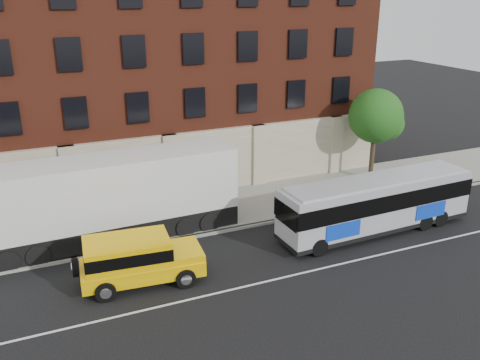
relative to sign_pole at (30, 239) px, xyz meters
name	(u,v)px	position (x,y,z in m)	size (l,w,h in m)	color
ground	(249,293)	(8.50, -6.15, -1.45)	(120.00, 120.00, 0.00)	black
sidewalk	(186,214)	(8.50, 2.85, -1.38)	(60.00, 6.00, 0.15)	gray
kerb	(203,235)	(8.50, -0.15, -1.38)	(60.00, 0.25, 0.15)	gray
lane_line	(244,287)	(8.50, -5.65, -1.45)	(60.00, 0.12, 0.01)	silver
building	(145,66)	(8.49, 10.77, 6.13)	(30.00, 12.10, 15.00)	maroon
sign_pole	(30,239)	(0.00, 0.00, 0.00)	(0.30, 0.20, 2.50)	slate
street_tree	(376,118)	(22.04, 3.34, 2.96)	(3.60, 3.60, 6.20)	#34291A
city_bus	(377,202)	(17.31, -3.30, 0.25)	(11.30, 2.77, 3.08)	#A3A4AC
yellow_suv	(136,258)	(4.24, -3.37, -0.20)	(5.80, 2.89, 2.18)	#FFC404
shipping_container	(108,201)	(3.92, 1.37, 0.77)	(13.57, 3.25, 4.50)	black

